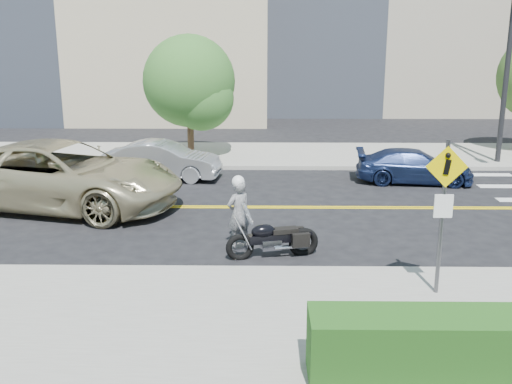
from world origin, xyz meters
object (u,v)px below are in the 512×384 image
object	(u,v)px
suv	(62,175)
parked_car_blue	(414,166)
motorcyclist	(238,212)
parked_car_silver	(163,160)
motorcycle	(273,230)
pedestrian_sign	(443,203)

from	to	relation	value
suv	parked_car_blue	distance (m)	11.56
motorcyclist	parked_car_blue	distance (m)	8.74
suv	parked_car_silver	distance (m)	4.36
parked_car_blue	motorcycle	bearing A→B (deg)	150.90
pedestrian_sign	suv	bearing A→B (deg)	146.22
motorcyclist	parked_car_blue	world-z (taller)	motorcyclist
suv	motorcycle	bearing A→B (deg)	-109.10
pedestrian_sign	parked_car_blue	distance (m)	9.72
motorcycle	parked_car_silver	distance (m)	8.50
motorcyclist	parked_car_silver	xyz separation A→B (m)	(-2.97, 6.97, -0.22)
parked_car_silver	motorcycle	bearing A→B (deg)	-147.10
pedestrian_sign	suv	distance (m)	11.19
pedestrian_sign	parked_car_blue	size ratio (longest dim) A/B	0.76
motorcycle	parked_car_silver	xyz separation A→B (m)	(-3.79, 7.61, 0.03)
parked_car_blue	pedestrian_sign	bearing A→B (deg)	174.58
pedestrian_sign	parked_car_silver	distance (m)	12.13
motorcycle	suv	bearing A→B (deg)	133.80
motorcyclist	parked_car_silver	world-z (taller)	motorcyclist
motorcycle	suv	world-z (taller)	suv
motorcyclist	motorcycle	size ratio (longest dim) A/B	0.85
motorcyclist	parked_car_silver	distance (m)	7.58
motorcycle	motorcyclist	bearing A→B (deg)	128.71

